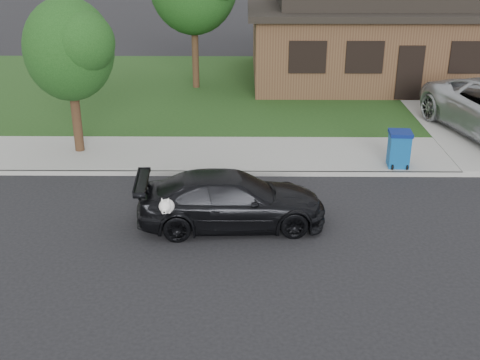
{
  "coord_description": "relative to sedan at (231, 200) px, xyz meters",
  "views": [
    {
      "loc": [
        -2.38,
        -12.2,
        6.57
      ],
      "look_at": [
        -2.51,
        0.6,
        1.1
      ],
      "focal_mm": 45.0,
      "sensor_mm": 36.0,
      "label": 1
    }
  ],
  "objects": [
    {
      "name": "driveway",
      "position": [
        8.71,
        9.51,
        -0.57
      ],
      "size": [
        4.5,
        13.0,
        0.14
      ],
      "primitive_type": "cube",
      "color": "gray",
      "rests_on": "ground"
    },
    {
      "name": "sidewalk",
      "position": [
        2.71,
        4.51,
        -0.58
      ],
      "size": [
        60.0,
        3.0,
        0.12
      ],
      "primitive_type": "cube",
      "color": "gray",
      "rests_on": "ground"
    },
    {
      "name": "sedan",
      "position": [
        0.0,
        0.0,
        0.0
      ],
      "size": [
        4.51,
        2.31,
        1.27
      ],
      "rotation": [
        0.0,
        0.0,
        1.64
      ],
      "color": "black",
      "rests_on": "ground"
    },
    {
      "name": "lawn",
      "position": [
        2.71,
        12.51,
        -0.57
      ],
      "size": [
        60.0,
        13.0,
        0.13
      ],
      "primitive_type": "cube",
      "color": "#193814",
      "rests_on": "ground"
    },
    {
      "name": "recycling_bin",
      "position": [
        4.72,
        3.49,
        0.01
      ],
      "size": [
        0.67,
        0.7,
        1.04
      ],
      "rotation": [
        0.0,
        0.0,
        -0.07
      ],
      "color": "navy",
      "rests_on": "sidewalk"
    },
    {
      "name": "ground",
      "position": [
        2.71,
        -0.49,
        -0.64
      ],
      "size": [
        120.0,
        120.0,
        0.0
      ],
      "primitive_type": "plane",
      "color": "black",
      "rests_on": "ground"
    },
    {
      "name": "house",
      "position": [
        6.71,
        14.5,
        1.5
      ],
      "size": [
        12.6,
        8.6,
        4.65
      ],
      "color": "#422B1C",
      "rests_on": "ground"
    },
    {
      "name": "tree_2",
      "position": [
        -4.67,
        4.62,
        2.63
      ],
      "size": [
        2.73,
        2.6,
        4.59
      ],
      "color": "#332114",
      "rests_on": "ground"
    },
    {
      "name": "curb",
      "position": [
        2.71,
        3.01,
        -0.58
      ],
      "size": [
        60.0,
        0.12,
        0.12
      ],
      "primitive_type": "cube",
      "color": "gray",
      "rests_on": "ground"
    }
  ]
}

